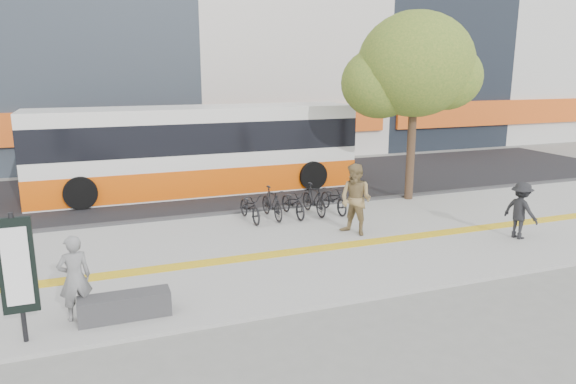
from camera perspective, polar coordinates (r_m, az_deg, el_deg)
name	(u,v)px	position (r m, az deg, el deg)	size (l,w,h in m)	color
ground	(246,278)	(11.71, -4.56, -9.26)	(120.00, 120.00, 0.00)	slate
sidewalk	(229,254)	(13.05, -6.41, -6.71)	(40.00, 7.00, 0.08)	gray
tactile_strip	(234,259)	(12.58, -5.85, -7.25)	(40.00, 0.45, 0.01)	yellow
street	(179,190)	(20.14, -11.70, 0.19)	(40.00, 8.00, 0.06)	black
curb	(200,217)	(16.30, -9.46, -2.63)	(40.00, 0.25, 0.14)	#333235
bench	(125,306)	(10.12, -17.21, -11.69)	(1.60, 0.45, 0.45)	#333235
signboard	(17,268)	(9.53, -27.23, -7.30)	(0.55, 0.10, 2.20)	black
street_tree	(413,67)	(18.29, 13.33, 13.00)	(4.40, 3.80, 6.31)	#3D251B
bus	(197,152)	(19.49, -9.76, 4.28)	(11.57, 2.74, 3.08)	silver
bicycle_row	(293,202)	(15.96, 0.57, -1.10)	(3.37, 1.66, 0.95)	black
seated_woman	(75,278)	(10.15, -22.07, -8.60)	(0.57, 0.38, 1.57)	black
pedestrian_tan	(356,200)	(14.23, 7.33, -0.82)	(0.94, 0.73, 1.93)	olive
pedestrian_dark	(521,210)	(15.14, 23.86, -1.83)	(0.98, 0.56, 1.51)	black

